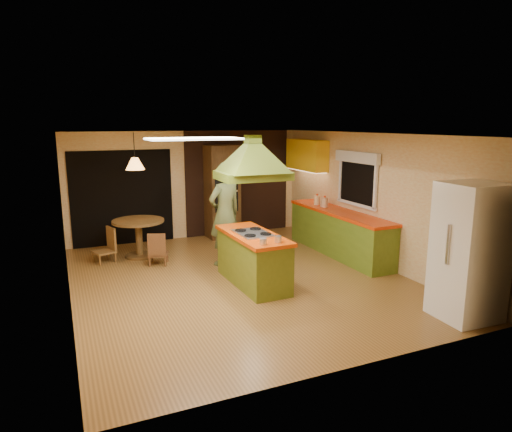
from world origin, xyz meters
name	(u,v)px	position (x,y,z in m)	size (l,w,h in m)	color
ground	(239,279)	(0.00, 0.00, 0.00)	(6.50, 6.50, 0.00)	olive
room_walls	(239,209)	(0.00, 0.00, 1.25)	(5.50, 6.50, 6.50)	beige
ceiling_plane	(238,134)	(0.00, 0.00, 2.50)	(6.50, 6.50, 0.00)	silver
brick_panel	(238,182)	(1.25, 3.23, 1.25)	(2.64, 0.03, 2.50)	#381E14
nook_opening	(123,198)	(-1.50, 3.23, 1.05)	(2.20, 0.03, 2.10)	black
right_counter	(339,232)	(2.45, 0.60, 0.46)	(0.62, 3.05, 0.92)	olive
upper_cabinets	(307,155)	(2.57, 2.20, 1.95)	(0.34, 1.40, 0.70)	yellow
window_right	(357,170)	(2.70, 0.40, 1.77)	(0.12, 1.35, 1.06)	black
fluor_panel	(194,139)	(-1.10, -1.20, 2.48)	(1.20, 0.60, 0.03)	white
kitchen_island	(253,258)	(0.13, -0.32, 0.45)	(0.74, 1.77, 0.90)	olive
range_hood	(253,151)	(0.13, -0.32, 2.25)	(1.13, 0.83, 0.80)	#5A6E1B
man	(225,214)	(0.08, 0.91, 0.99)	(0.72, 0.47, 1.98)	#4D582E
refrigerator	(470,252)	(2.32, -2.75, 0.95)	(0.78, 0.74, 1.91)	white
wall_oven	(222,192)	(0.74, 2.95, 1.09)	(0.75, 0.63, 2.18)	#4F3419
dining_table	(139,231)	(-1.37, 2.06, 0.54)	(1.03, 1.03, 0.77)	brown
chair_left	(104,245)	(-2.07, 1.96, 0.34)	(0.37, 0.37, 0.68)	brown
chair_near	(158,248)	(-1.12, 1.41, 0.32)	(0.35, 0.35, 0.64)	brown
pendant_lamp	(135,164)	(-1.37, 2.06, 1.90)	(0.37, 0.37, 0.24)	#FF9E3F
canister_large	(317,200)	(2.40, 1.41, 1.02)	(0.14, 0.14, 0.20)	#FFF3CD
canister_medium	(325,202)	(2.40, 1.10, 1.02)	(0.15, 0.15, 0.20)	beige
canister_small	(323,203)	(2.40, 1.17, 0.99)	(0.11, 0.11, 0.15)	beige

